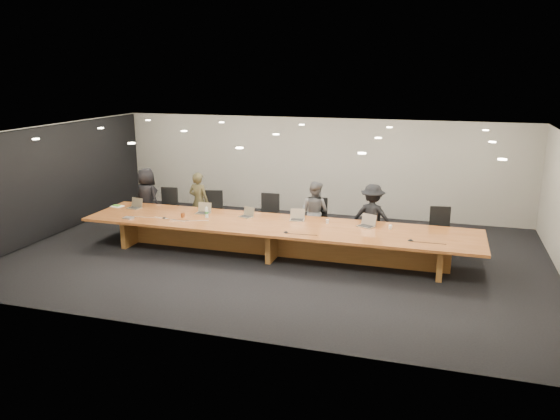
# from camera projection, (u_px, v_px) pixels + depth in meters

# --- Properties ---
(ground) EXTENTS (12.00, 12.00, 0.00)m
(ground) POSITION_uv_depth(u_px,v_px,m) (276.00, 255.00, 12.50)
(ground) COLOR black
(ground) RESTS_ON ground
(back_wall) EXTENTS (12.00, 0.02, 2.80)m
(back_wall) POSITION_uv_depth(u_px,v_px,m) (317.00, 166.00, 15.86)
(back_wall) COLOR beige
(back_wall) RESTS_ON ground
(left_wall_panel) EXTENTS (0.08, 7.84, 2.74)m
(left_wall_panel) POSITION_uv_depth(u_px,v_px,m) (53.00, 182.00, 13.83)
(left_wall_panel) COLOR black
(left_wall_panel) RESTS_ON ground
(conference_table) EXTENTS (9.00, 1.80, 0.75)m
(conference_table) POSITION_uv_depth(u_px,v_px,m) (276.00, 234.00, 12.37)
(conference_table) COLOR brown
(conference_table) RESTS_ON ground
(chair_far_left) EXTENTS (0.60, 0.60, 1.09)m
(chair_far_left) POSITION_uv_depth(u_px,v_px,m) (167.00, 208.00, 14.54)
(chair_far_left) COLOR black
(chair_far_left) RESTS_ON ground
(chair_left) EXTENTS (0.69, 0.69, 1.10)m
(chair_left) POSITION_uv_depth(u_px,v_px,m) (213.00, 212.00, 14.12)
(chair_left) COLOR black
(chair_left) RESTS_ON ground
(chair_mid_left) EXTENTS (0.59, 0.59, 1.12)m
(chair_mid_left) POSITION_uv_depth(u_px,v_px,m) (268.00, 216.00, 13.73)
(chair_mid_left) COLOR black
(chair_mid_left) RESTS_ON ground
(chair_mid_right) EXTENTS (0.68, 0.68, 1.11)m
(chair_mid_right) POSITION_uv_depth(u_px,v_px,m) (318.00, 221.00, 13.25)
(chair_mid_right) COLOR black
(chair_mid_right) RESTS_ON ground
(chair_right) EXTENTS (0.54, 0.54, 1.01)m
(chair_right) POSITION_uv_depth(u_px,v_px,m) (369.00, 227.00, 12.94)
(chair_right) COLOR black
(chair_right) RESTS_ON ground
(chair_far_right) EXTENTS (0.64, 0.64, 1.11)m
(chair_far_right) POSITION_uv_depth(u_px,v_px,m) (440.00, 231.00, 12.45)
(chair_far_right) COLOR black
(chair_far_right) RESTS_ON ground
(person_a) EXTENTS (0.92, 0.75, 1.62)m
(person_a) POSITION_uv_depth(u_px,v_px,m) (147.00, 198.00, 14.48)
(person_a) COLOR black
(person_a) RESTS_ON ground
(person_b) EXTENTS (0.62, 0.45, 1.57)m
(person_b) POSITION_uv_depth(u_px,v_px,m) (199.00, 202.00, 14.20)
(person_b) COLOR #3A3620
(person_b) RESTS_ON ground
(person_c) EXTENTS (0.90, 0.80, 1.52)m
(person_c) POSITION_uv_depth(u_px,v_px,m) (315.00, 212.00, 13.30)
(person_c) COLOR #525254
(person_c) RESTS_ON ground
(person_d) EXTENTS (1.05, 0.67, 1.55)m
(person_d) POSITION_uv_depth(u_px,v_px,m) (372.00, 217.00, 12.83)
(person_d) COLOR black
(person_d) RESTS_ON ground
(laptop_a) EXTENTS (0.36, 0.29, 0.26)m
(laptop_a) POSITION_uv_depth(u_px,v_px,m) (134.00, 203.00, 13.65)
(laptop_a) COLOR tan
(laptop_a) RESTS_ON conference_table
(laptop_b) EXTENTS (0.34, 0.25, 0.26)m
(laptop_b) POSITION_uv_depth(u_px,v_px,m) (203.00, 208.00, 13.16)
(laptop_b) COLOR #B5A98A
(laptop_b) RESTS_ON conference_table
(laptop_c) EXTENTS (0.37, 0.32, 0.24)m
(laptop_c) POSITION_uv_depth(u_px,v_px,m) (246.00, 212.00, 12.84)
(laptop_c) COLOR #BEB391
(laptop_c) RESTS_ON conference_table
(laptop_d) EXTENTS (0.37, 0.29, 0.26)m
(laptop_d) POSITION_uv_depth(u_px,v_px,m) (297.00, 215.00, 12.56)
(laptop_d) COLOR #C7B398
(laptop_d) RESTS_ON conference_table
(laptop_e) EXTENTS (0.43, 0.38, 0.28)m
(laptop_e) POSITION_uv_depth(u_px,v_px,m) (366.00, 221.00, 12.05)
(laptop_e) COLOR tan
(laptop_e) RESTS_ON conference_table
(water_bottle) EXTENTS (0.09, 0.09, 0.24)m
(water_bottle) POSITION_uv_depth(u_px,v_px,m) (207.00, 213.00, 12.81)
(water_bottle) COLOR silver
(water_bottle) RESTS_ON conference_table
(amber_mug) EXTENTS (0.09, 0.09, 0.11)m
(amber_mug) POSITION_uv_depth(u_px,v_px,m) (183.00, 215.00, 12.85)
(amber_mug) COLOR brown
(amber_mug) RESTS_ON conference_table
(paper_cup_near) EXTENTS (0.09, 0.09, 0.09)m
(paper_cup_near) POSITION_uv_depth(u_px,v_px,m) (327.00, 221.00, 12.36)
(paper_cup_near) COLOR silver
(paper_cup_near) RESTS_ON conference_table
(paper_cup_far) EXTENTS (0.10, 0.10, 0.09)m
(paper_cup_far) POSITION_uv_depth(u_px,v_px,m) (390.00, 227.00, 11.91)
(paper_cup_far) COLOR white
(paper_cup_far) RESTS_ON conference_table
(notepad) EXTENTS (0.33, 0.28, 0.02)m
(notepad) POSITION_uv_depth(u_px,v_px,m) (117.00, 206.00, 13.86)
(notepad) COLOR white
(notepad) RESTS_ON conference_table
(lime_gadget) EXTENTS (0.18, 0.11, 0.03)m
(lime_gadget) POSITION_uv_depth(u_px,v_px,m) (117.00, 205.00, 13.85)
(lime_gadget) COLOR #54B530
(lime_gadget) RESTS_ON notepad
(av_box) EXTENTS (0.24, 0.20, 0.03)m
(av_box) POSITION_uv_depth(u_px,v_px,m) (128.00, 218.00, 12.74)
(av_box) COLOR silver
(av_box) RESTS_ON conference_table
(mic_left) EXTENTS (0.12, 0.12, 0.03)m
(mic_left) POSITION_uv_depth(u_px,v_px,m) (164.00, 218.00, 12.79)
(mic_left) COLOR black
(mic_left) RESTS_ON conference_table
(mic_center) EXTENTS (0.11, 0.11, 0.03)m
(mic_center) POSITION_uv_depth(u_px,v_px,m) (286.00, 232.00, 11.67)
(mic_center) COLOR black
(mic_center) RESTS_ON conference_table
(mic_right) EXTENTS (0.14, 0.14, 0.03)m
(mic_right) POSITION_uv_depth(u_px,v_px,m) (411.00, 240.00, 11.11)
(mic_right) COLOR black
(mic_right) RESTS_ON conference_table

